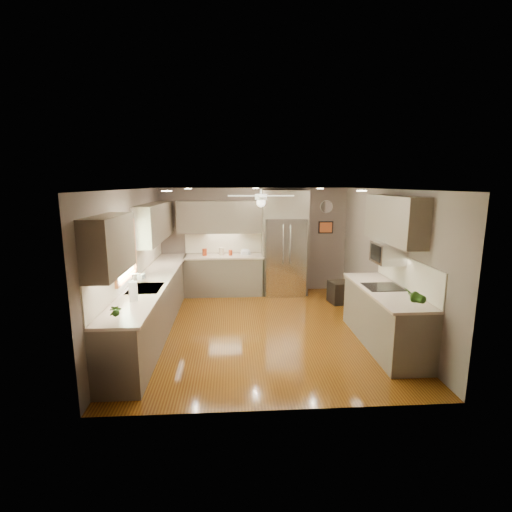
{
  "coord_description": "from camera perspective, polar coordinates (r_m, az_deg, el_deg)",
  "views": [
    {
      "loc": [
        -0.51,
        -6.36,
        2.59
      ],
      "look_at": [
        -0.07,
        0.6,
        1.23
      ],
      "focal_mm": 26.0,
      "sensor_mm": 36.0,
      "label": 1
    }
  ],
  "objects": [
    {
      "name": "wall_back",
      "position": [
        8.98,
        -0.32,
        2.46
      ],
      "size": [
        4.5,
        0.0,
        4.5
      ],
      "primitive_type": "plane",
      "rotation": [
        1.57,
        0.0,
        0.0
      ],
      "color": "brown",
      "rests_on": "ground"
    },
    {
      "name": "floor",
      "position": [
        6.89,
        0.92,
        -11.04
      ],
      "size": [
        5.0,
        5.0,
        0.0
      ],
      "primitive_type": "plane",
      "color": "#4B250A",
      "rests_on": "ground"
    },
    {
      "name": "wall_front",
      "position": [
        4.12,
        3.74,
        -7.95
      ],
      "size": [
        4.5,
        0.0,
        4.5
      ],
      "primitive_type": "plane",
      "rotation": [
        -1.57,
        0.0,
        0.0
      ],
      "color": "brown",
      "rests_on": "ground"
    },
    {
      "name": "right_run",
      "position": [
        6.43,
        19.14,
        -8.7
      ],
      "size": [
        0.7,
        2.2,
        1.45
      ],
      "color": "brown",
      "rests_on": "ground"
    },
    {
      "name": "framed_print",
      "position": [
        9.19,
        10.68,
        4.35
      ],
      "size": [
        0.36,
        0.03,
        0.3
      ],
      "color": "black",
      "rests_on": "wall_back"
    },
    {
      "name": "wall_left",
      "position": [
        6.73,
        -18.52,
        -1.02
      ],
      "size": [
        0.0,
        5.0,
        5.0
      ],
      "primitive_type": "plane",
      "rotation": [
        1.57,
        0.0,
        1.57
      ],
      "color": "brown",
      "rests_on": "ground"
    },
    {
      "name": "microwave",
      "position": [
        6.44,
        19.64,
        0.47
      ],
      "size": [
        0.43,
        0.55,
        0.34
      ],
      "color": "silver",
      "rests_on": "wall_right"
    },
    {
      "name": "recessed_lights",
      "position": [
        6.78,
        0.37,
        10.23
      ],
      "size": [
        2.84,
        3.14,
        0.01
      ],
      "color": "white",
      "rests_on": "ceiling"
    },
    {
      "name": "back_run",
      "position": [
        8.83,
        -4.91,
        -2.8
      ],
      "size": [
        1.85,
        0.65,
        1.45
      ],
      "color": "brown",
      "rests_on": "ground"
    },
    {
      "name": "bowl",
      "position": [
        8.71,
        -1.61,
        0.32
      ],
      "size": [
        0.28,
        0.28,
        0.06
      ],
      "primitive_type": "imported",
      "rotation": [
        0.0,
        0.0,
        -0.22
      ],
      "color": "#C6B395",
      "rests_on": "back_run"
    },
    {
      "name": "canister_a",
      "position": [
        8.73,
        -7.91,
        0.57
      ],
      "size": [
        0.13,
        0.13,
        0.17
      ],
      "primitive_type": "cylinder",
      "rotation": [
        0.0,
        0.0,
        -0.31
      ],
      "color": "maroon",
      "rests_on": "back_run"
    },
    {
      "name": "soap_bottle",
      "position": [
        6.6,
        -17.19,
        -3.02
      ],
      "size": [
        0.11,
        0.11,
        0.21
      ],
      "primitive_type": "imported",
      "rotation": [
        0.0,
        0.0,
        -0.17
      ],
      "color": "white",
      "rests_on": "left_run"
    },
    {
      "name": "refrigerator",
      "position": [
        8.72,
        4.41,
        1.76
      ],
      "size": [
        1.06,
        0.75,
        2.45
      ],
      "color": "silver",
      "rests_on": "ground"
    },
    {
      "name": "paper_towel",
      "position": [
        5.59,
        -18.35,
        -5.21
      ],
      "size": [
        0.12,
        0.12,
        0.31
      ],
      "color": "white",
      "rests_on": "left_run"
    },
    {
      "name": "canister_c",
      "position": [
        8.75,
        -5.36,
        0.72
      ],
      "size": [
        0.15,
        0.15,
        0.19
      ],
      "primitive_type": "cylinder",
      "rotation": [
        0.0,
        0.0,
        0.44
      ],
      "color": "#C6B395",
      "rests_on": "back_run"
    },
    {
      "name": "canister_d",
      "position": [
        8.71,
        -3.94,
        0.5
      ],
      "size": [
        0.1,
        0.1,
        0.13
      ],
      "primitive_type": "cylinder",
      "rotation": [
        0.0,
        0.0,
        0.16
      ],
      "color": "maroon",
      "rests_on": "back_run"
    },
    {
      "name": "sink",
      "position": [
        6.26,
        -16.65,
        -5.02
      ],
      "size": [
        0.5,
        0.7,
        0.32
      ],
      "color": "silver",
      "rests_on": "left_run"
    },
    {
      "name": "ceiling",
      "position": [
        6.39,
        0.98,
        10.23
      ],
      "size": [
        5.0,
        5.0,
        0.0
      ],
      "primitive_type": "plane",
      "rotation": [
        3.14,
        0.0,
        0.0
      ],
      "color": "white",
      "rests_on": "ground"
    },
    {
      "name": "stool",
      "position": [
        8.42,
        12.81,
        -5.46
      ],
      "size": [
        0.51,
        0.51,
        0.5
      ],
      "color": "black",
      "rests_on": "ground"
    },
    {
      "name": "wall_right",
      "position": [
        7.07,
        19.46,
        -0.53
      ],
      "size": [
        0.0,
        5.0,
        5.0
      ],
      "primitive_type": "plane",
      "rotation": [
        1.57,
        0.0,
        -1.57
      ],
      "color": "brown",
      "rests_on": "ground"
    },
    {
      "name": "potted_plant_right",
      "position": [
        5.41,
        23.16,
        -5.69
      ],
      "size": [
        0.24,
        0.22,
        0.35
      ],
      "primitive_type": "imported",
      "rotation": [
        0.0,
        0.0,
        0.39
      ],
      "color": "#2D5B1A",
      "rests_on": "right_run"
    },
    {
      "name": "wall_clock",
      "position": [
        9.15,
        10.78,
        7.47
      ],
      "size": [
        0.3,
        0.03,
        0.3
      ],
      "color": "white",
      "rests_on": "wall_back"
    },
    {
      "name": "uppers",
      "position": [
        7.11,
        -5.48,
        5.2
      ],
      "size": [
        4.5,
        4.7,
        0.95
      ],
      "color": "brown",
      "rests_on": "wall_left"
    },
    {
      "name": "ceiling_fan",
      "position": [
        6.69,
        0.77,
        8.83
      ],
      "size": [
        1.18,
        1.18,
        0.32
      ],
      "color": "white",
      "rests_on": "ceiling"
    },
    {
      "name": "potted_plant_left",
      "position": [
        4.84,
        -20.98,
        -7.92
      ],
      "size": [
        0.17,
        0.14,
        0.28
      ],
      "primitive_type": "imported",
      "rotation": [
        0.0,
        0.0,
        0.27
      ],
      "color": "#2D5B1A",
      "rests_on": "left_run"
    },
    {
      "name": "window",
      "position": [
        6.2,
        -19.58,
        0.73
      ],
      "size": [
        0.05,
        1.12,
        0.92
      ],
      "color": "#BFF2B2",
      "rests_on": "wall_left"
    },
    {
      "name": "left_run",
      "position": [
        7.0,
        -15.46,
        -6.89
      ],
      "size": [
        0.65,
        4.7,
        1.45
      ],
      "color": "brown",
      "rests_on": "ground"
    }
  ]
}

